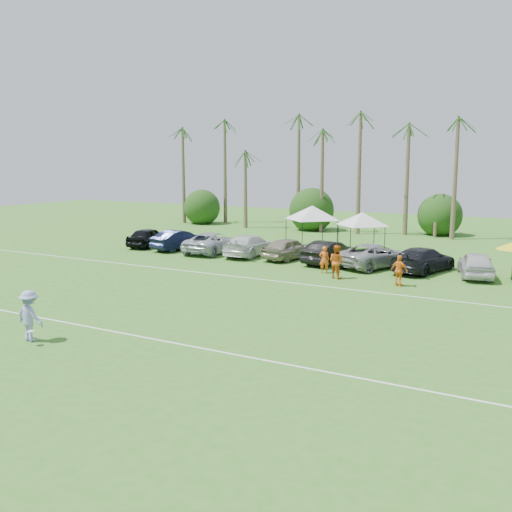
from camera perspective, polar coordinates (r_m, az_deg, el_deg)
The scene contains 28 objects.
ground at distance 23.26m, azimuth -18.80°, elevation -8.18°, with size 120.00×120.00×0.00m, color #356D20.
field_lines at distance 28.99m, azimuth -7.04°, elevation -4.25°, with size 80.00×12.10×0.01m.
palm_tree_0 at distance 65.38m, azimuth -7.37°, elevation 9.96°, with size 2.40×2.40×8.90m.
palm_tree_1 at distance 62.57m, azimuth -3.63°, elevation 10.84°, with size 2.40×2.40×9.90m.
palm_tree_2 at distance 60.05m, azimuth 0.48°, elevation 11.74°, with size 2.40×2.40×10.90m.
palm_tree_3 at distance 58.29m, azimuth 4.02°, elevation 12.62°, with size 2.40×2.40×11.90m.
palm_tree_4 at distance 56.63m, azimuth 7.72°, elevation 10.04°, with size 2.40×2.40×8.90m.
palm_tree_5 at distance 55.32m, azimuth 11.67°, elevation 10.85°, with size 2.40×2.40×9.90m.
palm_tree_6 at distance 54.28m, azimuth 15.81°, elevation 11.63°, with size 2.40×2.40×10.90m.
palm_tree_7 at distance 53.53m, azimuth 20.12°, elevation 12.36°, with size 2.40×2.40×11.90m.
bush_tree_0 at distance 64.68m, azimuth -4.59°, elevation 4.97°, with size 4.00×4.00×4.00m.
bush_tree_1 at distance 58.53m, azimuth 6.12°, elevation 4.48°, with size 4.00×4.00×4.00m.
bush_tree_2 at distance 55.01m, azimuth 17.73°, elevation 3.76°, with size 4.00×4.00×4.00m.
sideline_player_a at distance 35.43m, azimuth 6.84°, elevation -0.36°, with size 0.61×0.40×1.68m, color #FC5F1C.
sideline_player_b at distance 33.91m, azimuth 8.05°, elevation -0.56°, with size 0.97×0.75×1.99m, color #D65C17.
sideline_player_c at distance 32.46m, azimuth 14.14°, elevation -1.43°, with size 1.02×0.42×1.74m, color orange.
canopy_tent_left at distance 45.94m, azimuth 5.66°, elevation 5.03°, with size 4.79×4.79×3.88m.
canopy_tent_right at distance 44.23m, azimuth 10.60°, elevation 4.31°, with size 4.31×4.31×3.49m.
frisbee_player at distance 23.59m, azimuth -21.68°, elevation -5.59°, with size 1.31×0.92×1.99m.
parked_car_0 at distance 46.83m, azimuth -10.68°, elevation 1.86°, with size 1.83×4.54×1.55m, color black.
parked_car_1 at distance 44.84m, azimuth -7.68°, elevation 1.61°, with size 1.64×4.70×1.55m, color black.
parked_car_2 at distance 43.06m, azimuth -4.34°, elevation 1.34°, with size 2.57×5.57×1.55m, color #ABB0BB.
parked_car_3 at distance 41.58m, azimuth -0.61°, elevation 1.08°, with size 2.17×5.34×1.55m, color silver.
parked_car_4 at distance 40.17m, azimuth 3.28°, elevation 0.77°, with size 1.83×4.54×1.55m, color gray.
parked_car_5 at distance 38.75m, azimuth 7.31°, elevation 0.38°, with size 1.64×4.70×1.55m, color black.
parked_car_6 at distance 37.86m, azimuth 11.79°, elevation 0.04°, with size 2.57×5.57×1.55m, color #989898.
parked_car_7 at distance 37.03m, azimuth 16.38°, elevation -0.35°, with size 2.17×5.34×1.55m, color black.
parked_car_8 at distance 36.38m, azimuth 21.14°, elevation -0.78°, with size 1.83×4.54×1.55m, color silver.
Camera 1 is at (16.63, -14.74, 6.86)m, focal length 40.00 mm.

